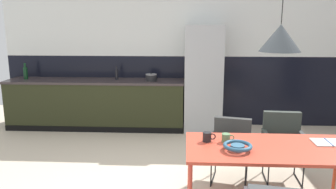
{
  "coord_description": "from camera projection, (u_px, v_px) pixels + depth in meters",
  "views": [
    {
      "loc": [
        0.05,
        -3.09,
        1.93
      ],
      "look_at": [
        -0.17,
        1.0,
        1.04
      ],
      "focal_mm": 35.76,
      "sensor_mm": 36.0,
      "label": 1
    }
  ],
  "objects": [
    {
      "name": "back_wall_splashback_dark",
      "position": [
        183.0,
        90.0,
        6.4
      ],
      "size": [
        6.69,
        0.12,
        1.3
      ],
      "primitive_type": "cube",
      "color": "black",
      "rests_on": "ground"
    },
    {
      "name": "back_wall_panel_upper",
      "position": [
        183.0,
        20.0,
        6.12
      ],
      "size": [
        6.69,
        0.12,
        1.3
      ],
      "primitive_type": "cube",
      "color": "white",
      "rests_on": "back_wall_splashback_dark"
    },
    {
      "name": "kitchen_counter",
      "position": [
        96.0,
        104.0,
        6.17
      ],
      "size": [
        3.24,
        0.63,
        0.89
      ],
      "color": "#282B17",
      "rests_on": "ground"
    },
    {
      "name": "refrigerator_column",
      "position": [
        203.0,
        78.0,
        5.96
      ],
      "size": [
        0.66,
        0.6,
        1.88
      ],
      "primitive_type": "cube",
      "color": "#ADAFB2",
      "rests_on": "ground"
    },
    {
      "name": "dining_table",
      "position": [
        272.0,
        151.0,
        3.26
      ],
      "size": [
        1.67,
        0.81,
        0.74
      ],
      "color": "#CF432E",
      "rests_on": "ground"
    },
    {
      "name": "armchair_by_stool",
      "position": [
        231.0,
        142.0,
        4.1
      ],
      "size": [
        0.57,
        0.56,
        0.76
      ],
      "rotation": [
        0.0,
        0.0,
        2.92
      ],
      "color": "#343938",
      "rests_on": "ground"
    },
    {
      "name": "armchair_corner_seat",
      "position": [
        283.0,
        137.0,
        4.14
      ],
      "size": [
        0.51,
        0.5,
        0.83
      ],
      "rotation": [
        0.0,
        0.0,
        3.08
      ],
      "color": "#343938",
      "rests_on": "ground"
    },
    {
      "name": "fruit_bowl",
      "position": [
        238.0,
        146.0,
        3.16
      ],
      "size": [
        0.28,
        0.28,
        0.06
      ],
      "color": "#33607F",
      "rests_on": "dining_table"
    },
    {
      "name": "open_book",
      "position": [
        329.0,
        142.0,
        3.35
      ],
      "size": [
        0.31,
        0.23,
        0.02
      ],
      "color": "white",
      "rests_on": "dining_table"
    },
    {
      "name": "mug_white_ceramic",
      "position": [
        207.0,
        137.0,
        3.39
      ],
      "size": [
        0.13,
        0.09,
        0.1
      ],
      "color": "black",
      "rests_on": "dining_table"
    },
    {
      "name": "mug_tall_blue",
      "position": [
        226.0,
        138.0,
        3.38
      ],
      "size": [
        0.13,
        0.09,
        0.09
      ],
      "color": "#5B8456",
      "rests_on": "dining_table"
    },
    {
      "name": "cooking_pot",
      "position": [
        151.0,
        77.0,
        5.98
      ],
      "size": [
        0.21,
        0.21,
        0.15
      ],
      "color": "black",
      "rests_on": "kitchen_counter"
    },
    {
      "name": "bottle_spice_small",
      "position": [
        117.0,
        74.0,
        6.07
      ],
      "size": [
        0.06,
        0.06,
        0.25
      ],
      "color": "black",
      "rests_on": "kitchen_counter"
    },
    {
      "name": "bottle_vinegar_dark",
      "position": [
        25.0,
        72.0,
        6.14
      ],
      "size": [
        0.08,
        0.08,
        0.3
      ],
      "color": "#0F3319",
      "rests_on": "kitchen_counter"
    },
    {
      "name": "pendant_lamp_over_table_near",
      "position": [
        280.0,
        38.0,
        3.01
      ],
      "size": [
        0.37,
        0.37,
        0.89
      ],
      "color": "black"
    }
  ]
}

